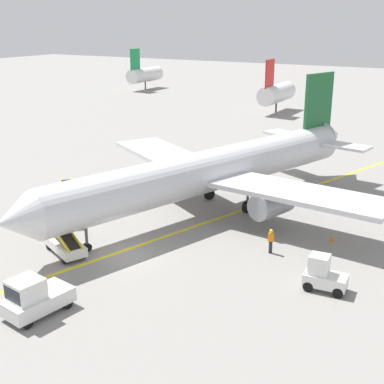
# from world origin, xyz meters

# --- Properties ---
(ground_plane) EXTENTS (300.00, 300.00, 0.00)m
(ground_plane) POSITION_xyz_m (0.00, 0.00, 0.00)
(ground_plane) COLOR gray
(taxi_line_yellow) EXTENTS (25.15, 76.13, 0.01)m
(taxi_line_yellow) POSITION_xyz_m (1.10, 5.00, 0.00)
(taxi_line_yellow) COLOR yellow
(taxi_line_yellow) RESTS_ON ground
(airliner) EXTENTS (27.66, 34.45, 10.10)m
(airliner) POSITION_xyz_m (1.27, 10.61, 3.42)
(airliner) COLOR silver
(airliner) RESTS_ON ground
(pushback_tug) EXTENTS (2.46, 3.86, 2.20)m
(pushback_tug) POSITION_xyz_m (0.42, -8.40, 0.99)
(pushback_tug) COLOR silver
(pushback_tug) RESTS_ON ground
(baggage_tug_near_wing) EXTENTS (2.49, 1.49, 2.10)m
(baggage_tug_near_wing) POSITION_xyz_m (12.79, 1.77, 0.93)
(baggage_tug_near_wing) COLOR silver
(baggage_tug_near_wing) RESTS_ON ground
(belt_loader_forward_hold) EXTENTS (4.46, 4.38, 2.59)m
(belt_loader_forward_hold) POSITION_xyz_m (-7.37, 2.97, 0.78)
(belt_loader_forward_hold) COLOR silver
(belt_loader_forward_hold) RESTS_ON ground
(belt_loader_aft_hold) EXTENTS (5.07, 3.21, 2.59)m
(belt_loader_aft_hold) POSITION_xyz_m (-3.56, -1.83, 0.78)
(belt_loader_aft_hold) COLOR silver
(belt_loader_aft_hold) RESTS_ON ground
(ground_crew_marshaller) EXTENTS (0.36, 0.24, 1.70)m
(ground_crew_marshaller) POSITION_xyz_m (8.31, 4.99, 0.91)
(ground_crew_marshaller) COLOR #26262D
(ground_crew_marshaller) RESTS_ON ground
(safety_cone_nose_left) EXTENTS (0.36, 0.36, 0.44)m
(safety_cone_nose_left) POSITION_xyz_m (11.32, 9.04, 0.22)
(safety_cone_nose_left) COLOR orange
(safety_cone_nose_left) RESTS_ON ground
(safety_cone_nose_right) EXTENTS (0.36, 0.36, 0.44)m
(safety_cone_nose_right) POSITION_xyz_m (-8.01, 15.02, 0.22)
(safety_cone_nose_right) COLOR orange
(safety_cone_nose_right) RESTS_ON ground
(distant_aircraft_far_left) EXTENTS (3.00, 10.10, 8.80)m
(distant_aircraft_far_left) POSITION_xyz_m (-47.47, 71.31, 3.22)
(distant_aircraft_far_left) COLOR silver
(distant_aircraft_far_left) RESTS_ON ground
(distant_aircraft_mid_left) EXTENTS (3.00, 10.10, 8.80)m
(distant_aircraft_mid_left) POSITION_xyz_m (-11.63, 57.36, 3.22)
(distant_aircraft_mid_left) COLOR silver
(distant_aircraft_mid_left) RESTS_ON ground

